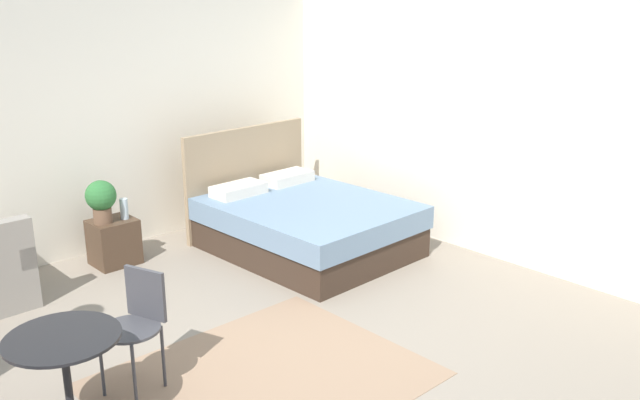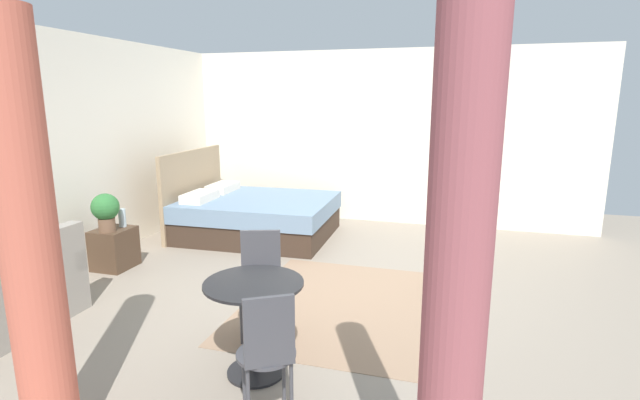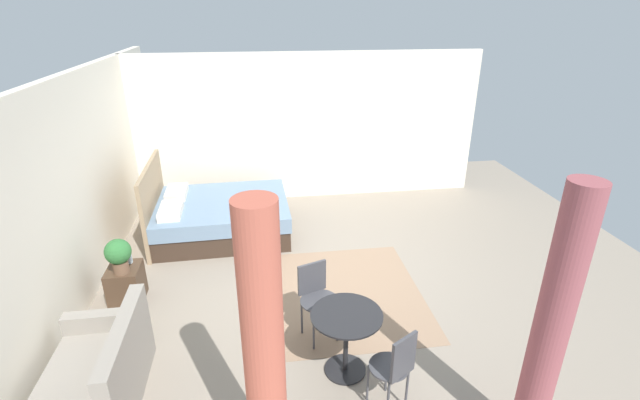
{
  "view_description": "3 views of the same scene",
  "coord_description": "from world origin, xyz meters",
  "px_view_note": "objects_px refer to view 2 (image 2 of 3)",
  "views": [
    {
      "loc": [
        -3.1,
        -3.65,
        2.73
      ],
      "look_at": [
        0.79,
        0.54,
        0.98
      ],
      "focal_mm": 38.62,
      "sensor_mm": 36.0,
      "label": 1
    },
    {
      "loc": [
        -4.56,
        -1.14,
        1.97
      ],
      "look_at": [
        0.1,
        0.23,
        0.92
      ],
      "focal_mm": 26.56,
      "sensor_mm": 36.0,
      "label": 2
    },
    {
      "loc": [
        -5.14,
        0.94,
        3.45
      ],
      "look_at": [
        0.54,
        0.13,
        0.94
      ],
      "focal_mm": 25.14,
      "sensor_mm": 36.0,
      "label": 3
    }
  ],
  "objects_px": {
    "balcony_table": "(254,310)",
    "potted_plant": "(105,210)",
    "bed": "(254,215)",
    "nightstand": "(114,248)",
    "cafe_chair_near_couch": "(260,271)",
    "cafe_chair_near_window": "(268,349)",
    "vase": "(122,218)"
  },
  "relations": [
    {
      "from": "balcony_table",
      "to": "potted_plant",
      "type": "bearing_deg",
      "value": 59.52
    },
    {
      "from": "potted_plant",
      "to": "bed",
      "type": "bearing_deg",
      "value": -29.18
    },
    {
      "from": "potted_plant",
      "to": "nightstand",
      "type": "bearing_deg",
      "value": 8.9
    },
    {
      "from": "cafe_chair_near_couch",
      "to": "cafe_chair_near_window",
      "type": "bearing_deg",
      "value": -154.77
    },
    {
      "from": "cafe_chair_near_couch",
      "to": "balcony_table",
      "type": "bearing_deg",
      "value": -160.48
    },
    {
      "from": "cafe_chair_near_window",
      "to": "bed",
      "type": "bearing_deg",
      "value": 25.25
    },
    {
      "from": "nightstand",
      "to": "vase",
      "type": "distance_m",
      "value": 0.37
    },
    {
      "from": "vase",
      "to": "cafe_chair_near_window",
      "type": "distance_m",
      "value": 3.56
    },
    {
      "from": "nightstand",
      "to": "potted_plant",
      "type": "xyz_separation_m",
      "value": [
        -0.1,
        -0.02,
        0.49
      ]
    },
    {
      "from": "balcony_table",
      "to": "bed",
      "type": "bearing_deg",
      "value": 24.22
    },
    {
      "from": "bed",
      "to": "cafe_chair_near_window",
      "type": "xyz_separation_m",
      "value": [
        -3.82,
        -1.8,
        0.24
      ]
    },
    {
      "from": "bed",
      "to": "nightstand",
      "type": "bearing_deg",
      "value": 149.02
    },
    {
      "from": "nightstand",
      "to": "vase",
      "type": "relative_size",
      "value": 2.21
    },
    {
      "from": "potted_plant",
      "to": "cafe_chair_near_couch",
      "type": "xyz_separation_m",
      "value": [
        -0.85,
        -2.26,
        -0.19
      ]
    },
    {
      "from": "nightstand",
      "to": "vase",
      "type": "bearing_deg",
      "value": -22.51
    },
    {
      "from": "potted_plant",
      "to": "balcony_table",
      "type": "relative_size",
      "value": 0.62
    },
    {
      "from": "bed",
      "to": "potted_plant",
      "type": "xyz_separation_m",
      "value": [
        -1.81,
        1.01,
        0.42
      ]
    },
    {
      "from": "balcony_table",
      "to": "cafe_chair_near_couch",
      "type": "bearing_deg",
      "value": 19.52
    },
    {
      "from": "cafe_chair_near_window",
      "to": "balcony_table",
      "type": "bearing_deg",
      "value": 30.98
    },
    {
      "from": "cafe_chair_near_window",
      "to": "vase",
      "type": "bearing_deg",
      "value": 51.2
    },
    {
      "from": "bed",
      "to": "potted_plant",
      "type": "height_order",
      "value": "bed"
    },
    {
      "from": "bed",
      "to": "nightstand",
      "type": "relative_size",
      "value": 4.54
    },
    {
      "from": "vase",
      "to": "balcony_table",
      "type": "xyz_separation_m",
      "value": [
        -1.68,
        -2.44,
        -0.09
      ]
    },
    {
      "from": "nightstand",
      "to": "balcony_table",
      "type": "relative_size",
      "value": 0.67
    },
    {
      "from": "bed",
      "to": "nightstand",
      "type": "height_order",
      "value": "bed"
    },
    {
      "from": "bed",
      "to": "cafe_chair_near_window",
      "type": "distance_m",
      "value": 4.23
    },
    {
      "from": "nightstand",
      "to": "potted_plant",
      "type": "height_order",
      "value": "potted_plant"
    },
    {
      "from": "vase",
      "to": "cafe_chair_near_window",
      "type": "bearing_deg",
      "value": -128.8
    },
    {
      "from": "balcony_table",
      "to": "cafe_chair_near_couch",
      "type": "height_order",
      "value": "cafe_chair_near_couch"
    },
    {
      "from": "cafe_chair_near_window",
      "to": "potted_plant",
      "type": "bearing_deg",
      "value": 54.39
    },
    {
      "from": "vase",
      "to": "cafe_chair_near_couch",
      "type": "height_order",
      "value": "cafe_chair_near_couch"
    },
    {
      "from": "bed",
      "to": "balcony_table",
      "type": "xyz_separation_m",
      "value": [
        -3.27,
        -1.47,
        0.18
      ]
    }
  ]
}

